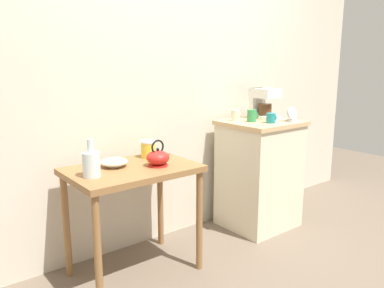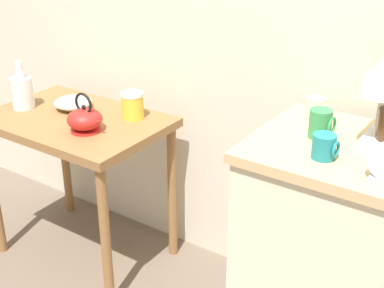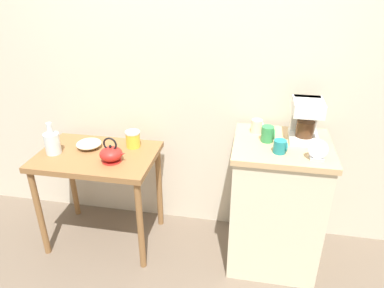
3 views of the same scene
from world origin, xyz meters
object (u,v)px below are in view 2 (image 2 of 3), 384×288
(mug_small_cream, at_px, (316,110))
(mug_dark_teal, at_px, (325,147))
(mug_tall_green, at_px, (321,124))
(teakettle, at_px, (85,119))
(canister_enamel, at_px, (133,105))
(bowl_stoneware, at_px, (73,103))
(glass_carafe_vase, at_px, (22,92))

(mug_small_cream, height_order, mug_dark_teal, mug_small_cream)
(mug_small_cream, height_order, mug_tall_green, mug_tall_green)
(teakettle, distance_m, canister_enamel, 0.24)
(bowl_stoneware, height_order, teakettle, teakettle)
(canister_enamel, xyz_separation_m, mug_dark_teal, (1.00, -0.26, 0.16))
(mug_dark_teal, bearing_deg, teakettle, 178.51)
(teakettle, bearing_deg, glass_carafe_vase, 175.15)
(teakettle, relative_size, mug_dark_teal, 2.29)
(teakettle, relative_size, mug_tall_green, 1.86)
(teakettle, xyz_separation_m, canister_enamel, (0.07, 0.23, 0.01))
(mug_tall_green, height_order, mug_dark_teal, mug_tall_green)
(bowl_stoneware, xyz_separation_m, teakettle, (0.24, -0.16, 0.02))
(canister_enamel, bearing_deg, mug_dark_teal, -14.57)
(teakettle, bearing_deg, mug_tall_green, 6.56)
(glass_carafe_vase, relative_size, mug_tall_green, 2.28)
(bowl_stoneware, distance_m, teakettle, 0.29)
(teakettle, height_order, glass_carafe_vase, glass_carafe_vase)
(bowl_stoneware, xyz_separation_m, mug_tall_green, (1.24, -0.04, 0.20))
(bowl_stoneware, distance_m, glass_carafe_vase, 0.24)
(mug_small_cream, bearing_deg, bowl_stoneware, -176.17)
(canister_enamel, bearing_deg, mug_tall_green, -7.20)
(bowl_stoneware, bearing_deg, glass_carafe_vase, -149.93)
(glass_carafe_vase, xyz_separation_m, mug_tall_green, (1.45, 0.08, 0.15))
(teakettle, bearing_deg, mug_dark_teal, -1.49)
(teakettle, relative_size, glass_carafe_vase, 0.81)
(mug_dark_teal, bearing_deg, mug_small_cream, 117.74)
(canister_enamel, height_order, mug_dark_teal, mug_dark_teal)
(teakettle, distance_m, mug_tall_green, 1.02)
(mug_small_cream, bearing_deg, mug_dark_teal, -62.26)
(canister_enamel, height_order, mug_small_cream, mug_small_cream)
(glass_carafe_vase, bearing_deg, mug_dark_teal, -2.48)
(canister_enamel, distance_m, mug_dark_teal, 1.05)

